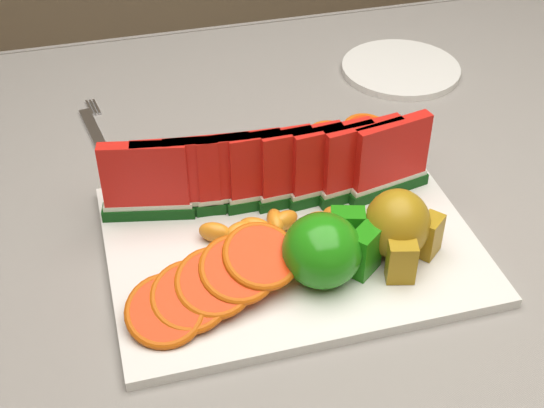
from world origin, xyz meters
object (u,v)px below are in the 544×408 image
at_px(side_plate, 401,69).
at_px(pear_cluster, 399,227).
at_px(fork, 98,138).
at_px(platter, 291,244).
at_px(apple_cluster, 328,249).

bearing_deg(side_plate, pear_cluster, -113.67).
height_order(side_plate, fork, side_plate).
distance_m(platter, fork, 0.33).
bearing_deg(pear_cluster, apple_cluster, -174.97).
bearing_deg(platter, fork, 124.18).
height_order(platter, pear_cluster, pear_cluster).
bearing_deg(fork, apple_cluster, -58.06).
distance_m(apple_cluster, fork, 0.40).
height_order(pear_cluster, fork, pear_cluster).
bearing_deg(apple_cluster, fork, 121.94).
bearing_deg(side_plate, platter, -128.84).
bearing_deg(pear_cluster, side_plate, 66.33).
height_order(apple_cluster, fork, apple_cluster).
distance_m(platter, side_plate, 0.44).
height_order(apple_cluster, side_plate, apple_cluster).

